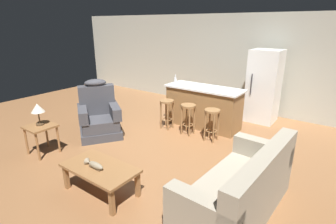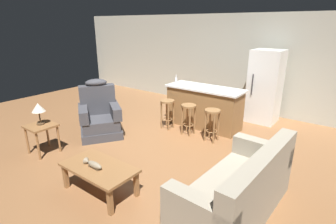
# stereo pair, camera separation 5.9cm
# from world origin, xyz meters

# --- Properties ---
(ground_plane) EXTENTS (12.00, 12.00, 0.00)m
(ground_plane) POSITION_xyz_m (0.00, 0.00, 0.00)
(ground_plane) COLOR brown
(back_wall) EXTENTS (12.00, 0.05, 2.60)m
(back_wall) POSITION_xyz_m (0.00, 3.12, 1.30)
(back_wall) COLOR #B2B2A3
(back_wall) RESTS_ON ground_plane
(coffee_table) EXTENTS (1.10, 0.60, 0.42)m
(coffee_table) POSITION_xyz_m (0.10, -1.83, 0.36)
(coffee_table) COLOR olive
(coffee_table) RESTS_ON ground_plane
(fish_figurine) EXTENTS (0.34, 0.10, 0.10)m
(fish_figurine) POSITION_xyz_m (0.06, -1.88, 0.46)
(fish_figurine) COLOR #4C3823
(fish_figurine) RESTS_ON coffee_table
(couch) EXTENTS (0.93, 1.94, 0.94)m
(couch) POSITION_xyz_m (1.88, -1.07, 0.34)
(couch) COLOR #9E937F
(couch) RESTS_ON ground_plane
(recliner_near_lamp) EXTENTS (1.17, 1.17, 1.20)m
(recliner_near_lamp) POSITION_xyz_m (-1.58, -0.44, 0.42)
(recliner_near_lamp) COLOR #3D3D42
(recliner_near_lamp) RESTS_ON ground_plane
(end_table) EXTENTS (0.48, 0.48, 0.56)m
(end_table) POSITION_xyz_m (-1.74, -1.67, 0.46)
(end_table) COLOR olive
(end_table) RESTS_ON ground_plane
(table_lamp) EXTENTS (0.24, 0.24, 0.41)m
(table_lamp) POSITION_xyz_m (-1.77, -1.64, 0.87)
(table_lamp) COLOR #4C3823
(table_lamp) RESTS_ON end_table
(kitchen_island) EXTENTS (1.80, 0.70, 0.95)m
(kitchen_island) POSITION_xyz_m (0.00, 1.35, 0.48)
(kitchen_island) COLOR olive
(kitchen_island) RESTS_ON ground_plane
(bar_stool_left) EXTENTS (0.32, 0.32, 0.68)m
(bar_stool_left) POSITION_xyz_m (-0.60, 0.72, 0.47)
(bar_stool_left) COLOR olive
(bar_stool_left) RESTS_ON ground_plane
(bar_stool_middle) EXTENTS (0.32, 0.32, 0.68)m
(bar_stool_middle) POSITION_xyz_m (-0.03, 0.72, 0.47)
(bar_stool_middle) COLOR olive
(bar_stool_middle) RESTS_ON ground_plane
(bar_stool_right) EXTENTS (0.32, 0.32, 0.68)m
(bar_stool_right) POSITION_xyz_m (0.55, 0.72, 0.47)
(bar_stool_right) COLOR olive
(bar_stool_right) RESTS_ON ground_plane
(refrigerator) EXTENTS (0.70, 0.69, 1.76)m
(refrigerator) POSITION_xyz_m (0.99, 2.55, 0.88)
(refrigerator) COLOR white
(refrigerator) RESTS_ON ground_plane
(bottle_tall_green) EXTENTS (0.06, 0.06, 0.24)m
(bottle_tall_green) POSITION_xyz_m (-0.69, 1.18, 1.04)
(bottle_tall_green) COLOR silver
(bottle_tall_green) RESTS_ON kitchen_island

